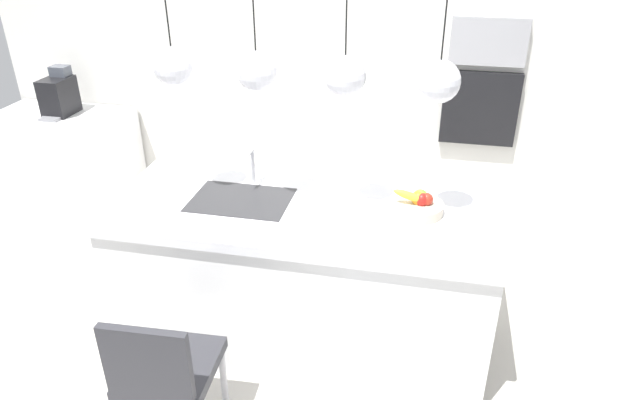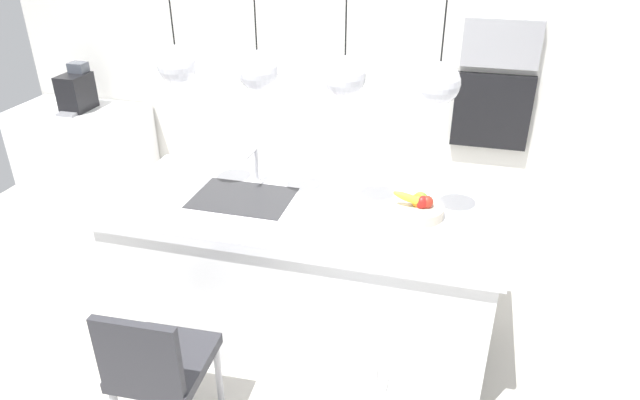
% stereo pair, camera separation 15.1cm
% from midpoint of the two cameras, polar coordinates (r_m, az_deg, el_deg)
% --- Properties ---
extents(floor, '(6.60, 6.60, 0.00)m').
position_cam_midpoint_polar(floor, '(3.67, -0.34, -13.24)').
color(floor, '#BCB7AD').
rests_on(floor, ground).
extents(back_wall, '(6.00, 0.10, 2.60)m').
position_cam_midpoint_polar(back_wall, '(4.52, 5.30, 13.45)').
color(back_wall, silver).
rests_on(back_wall, ground).
extents(kitchen_island, '(2.18, 0.92, 0.91)m').
position_cam_midpoint_polar(kitchen_island, '(3.39, -0.36, -7.37)').
color(kitchen_island, white).
rests_on(kitchen_island, ground).
extents(sink_basin, '(0.56, 0.40, 0.02)m').
position_cam_midpoint_polar(sink_basin, '(3.25, -6.51, 0.11)').
color(sink_basin, '#2D2D30').
rests_on(sink_basin, kitchen_island).
extents(faucet, '(0.02, 0.17, 0.22)m').
position_cam_midpoint_polar(faucet, '(3.37, -5.35, 3.96)').
color(faucet, silver).
rests_on(faucet, kitchen_island).
extents(fruit_bowl, '(0.28, 0.28, 0.16)m').
position_cam_midpoint_polar(fruit_bowl, '(3.09, 11.22, -0.75)').
color(fruit_bowl, beige).
rests_on(fruit_bowl, kitchen_island).
extents(side_counter, '(1.10, 0.60, 0.85)m').
position_cam_midpoint_polar(side_counter, '(5.42, -21.81, 4.23)').
color(side_counter, white).
rests_on(side_counter, ground).
extents(coffee_machine, '(0.20, 0.35, 0.38)m').
position_cam_midpoint_polar(coffee_machine, '(5.21, -22.60, 10.12)').
color(coffee_machine, black).
rests_on(coffee_machine, side_counter).
extents(microwave, '(0.54, 0.08, 0.34)m').
position_cam_midpoint_polar(microwave, '(4.35, 18.83, 14.74)').
color(microwave, '#9E9EA3').
rests_on(microwave, back_wall).
extents(oven, '(0.56, 0.08, 0.56)m').
position_cam_midpoint_polar(oven, '(4.47, 17.86, 8.53)').
color(oven, black).
rests_on(oven, back_wall).
extents(chair_near, '(0.44, 0.46, 0.84)m').
position_cam_midpoint_polar(chair_near, '(2.85, -14.52, -15.80)').
color(chair_near, '#333338').
rests_on(chair_near, ground).
extents(chair_middle, '(0.44, 0.43, 0.87)m').
position_cam_midpoint_polar(chair_middle, '(2.61, 2.95, -19.43)').
color(chair_middle, white).
rests_on(chair_middle, ground).
extents(pendant_light_left, '(0.21, 0.21, 0.81)m').
position_cam_midpoint_polar(pendant_light_left, '(3.11, -12.87, 13.20)').
color(pendant_light_left, silver).
extents(pendant_light_center_left, '(0.21, 0.21, 0.81)m').
position_cam_midpoint_polar(pendant_light_center_left, '(2.94, -4.79, 12.93)').
color(pendant_light_center_left, silver).
extents(pendant_light_center_right, '(0.21, 0.21, 0.81)m').
position_cam_midpoint_polar(pendant_light_center_right, '(2.82, 4.09, 12.33)').
color(pendant_light_center_right, silver).
extents(pendant_light_right, '(0.21, 0.21, 0.81)m').
position_cam_midpoint_polar(pendant_light_right, '(2.77, 13.45, 11.40)').
color(pendant_light_right, silver).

